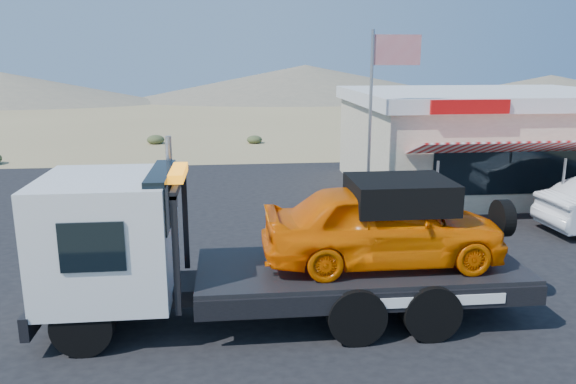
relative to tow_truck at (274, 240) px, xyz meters
name	(u,v)px	position (x,y,z in m)	size (l,w,h in m)	color
ground	(218,284)	(-1.20, 1.92, -1.70)	(120.00, 120.00, 0.00)	#907D52
asphalt_lot	(288,240)	(0.80, 4.92, -1.69)	(32.00, 24.00, 0.02)	black
tow_truck	(274,240)	(0.00, 0.00, 0.00)	(9.43, 2.80, 3.15)	black
jerky_store	(483,139)	(9.30, 10.89, 0.29)	(10.40, 9.97, 3.90)	#C4B394
flagpole	(378,105)	(3.74, 6.42, 2.07)	(1.55, 0.10, 6.00)	#99999E
distant_hills	(140,86)	(-10.97, 57.06, 0.19)	(126.00, 48.00, 4.20)	#726B59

